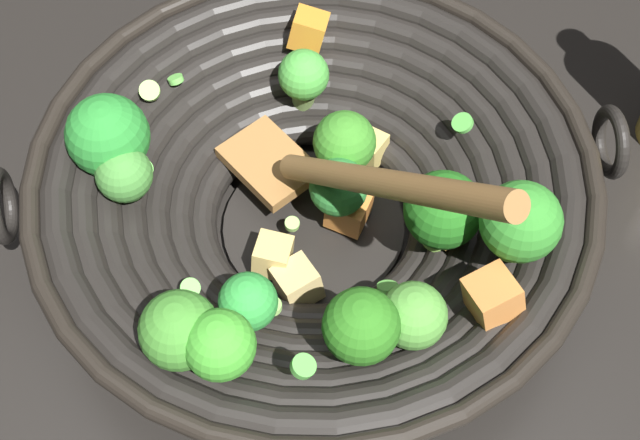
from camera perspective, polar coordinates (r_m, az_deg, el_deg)
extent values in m
plane|color=black|center=(0.69, -0.40, -0.75)|extent=(4.00, 4.00, 0.00)
cylinder|color=black|center=(0.69, -0.40, -0.53)|extent=(0.14, 0.14, 0.01)
torus|color=black|center=(0.68, -0.40, 0.07)|extent=(0.19, 0.19, 0.02)
torus|color=black|center=(0.67, -0.41, 0.46)|extent=(0.23, 0.23, 0.02)
torus|color=black|center=(0.66, -0.41, 0.86)|extent=(0.26, 0.26, 0.02)
torus|color=black|center=(0.66, -0.42, 1.26)|extent=(0.29, 0.29, 0.02)
torus|color=black|center=(0.65, -0.42, 1.68)|extent=(0.32, 0.32, 0.02)
torus|color=black|center=(0.64, -0.43, 2.10)|extent=(0.35, 0.35, 0.02)
torus|color=black|center=(0.64, -0.43, 2.53)|extent=(0.39, 0.39, 0.02)
torus|color=black|center=(0.63, -0.44, 2.98)|extent=(0.41, 0.41, 0.01)
torus|color=black|center=(0.65, -19.51, 0.84)|extent=(0.05, 0.01, 0.05)
torus|color=black|center=(0.68, 17.93, 4.71)|extent=(0.05, 0.01, 0.05)
cylinder|color=#6DAB53|center=(0.66, -11.96, 1.75)|extent=(0.02, 0.02, 0.01)
sphere|color=#458B39|center=(0.64, -12.31, 2.86)|extent=(0.04, 0.04, 0.04)
cylinder|color=#648E4E|center=(0.69, 1.51, 3.46)|extent=(0.03, 0.03, 0.02)
sphere|color=#398326|center=(0.66, 1.56, 4.96)|extent=(0.05, 0.05, 0.05)
cylinder|color=#66A054|center=(0.60, 5.71, -7.12)|extent=(0.02, 0.02, 0.02)
sphere|color=#52993B|center=(0.58, 5.92, -6.05)|extent=(0.04, 0.04, 0.04)
cylinder|color=#88AB59|center=(0.72, -0.65, 7.85)|extent=(0.03, 0.03, 0.02)
sphere|color=green|center=(0.70, -0.67, 9.21)|extent=(0.04, 0.04, 0.04)
cylinder|color=#5F9D42|center=(0.56, -6.13, -8.92)|extent=(0.02, 0.02, 0.02)
sphere|color=green|center=(0.54, -6.38, -7.88)|extent=(0.04, 0.04, 0.04)
cylinder|color=#598D44|center=(0.58, -8.52, -8.17)|extent=(0.03, 0.03, 0.02)
sphere|color=#3F862D|center=(0.55, -8.90, -6.92)|extent=(0.05, 0.05, 0.05)
cylinder|color=#6CA646|center=(0.68, -12.79, 3.66)|extent=(0.02, 0.02, 0.02)
sphere|color=#298830|center=(0.65, -13.30, 5.23)|extent=(0.06, 0.06, 0.06)
cylinder|color=#76AC3D|center=(0.63, 12.78, -1.23)|extent=(0.02, 0.02, 0.02)
sphere|color=green|center=(0.61, 13.21, -0.05)|extent=(0.04, 0.04, 0.04)
cylinder|color=#5F8C47|center=(0.60, -4.40, -6.36)|extent=(0.02, 0.02, 0.02)
sphere|color=green|center=(0.58, -4.58, -5.19)|extent=(0.04, 0.04, 0.04)
cylinder|color=#719B44|center=(0.58, 2.52, -7.99)|extent=(0.03, 0.03, 0.02)
sphere|color=#2B711C|center=(0.56, 2.63, -6.74)|extent=(0.05, 0.05, 0.05)
cylinder|color=#88B159|center=(0.67, 1.14, 1.00)|extent=(0.02, 0.02, 0.02)
sphere|color=#2F7F36|center=(0.65, 1.18, 2.19)|extent=(0.04, 0.04, 0.04)
cylinder|color=#75C247|center=(0.61, 12.09, -1.58)|extent=(0.03, 0.02, 0.02)
sphere|color=#32862B|center=(0.59, 12.61, -0.09)|extent=(0.05, 0.05, 0.05)
cylinder|color=#76A841|center=(0.65, 7.49, -0.89)|extent=(0.03, 0.03, 0.02)
sphere|color=#20651A|center=(0.62, 7.81, 0.64)|extent=(0.06, 0.06, 0.06)
cube|color=gold|center=(0.64, 8.14, 0.25)|extent=(0.04, 0.04, 0.04)
cube|color=#D6B665|center=(0.65, -3.01, -2.28)|extent=(0.03, 0.03, 0.03)
cube|color=tan|center=(0.64, -1.44, -4.00)|extent=(0.04, 0.04, 0.03)
cube|color=orange|center=(0.72, -0.73, 11.93)|extent=(0.03, 0.04, 0.03)
cube|color=orange|center=(0.67, 1.81, 0.94)|extent=(0.04, 0.04, 0.03)
cube|color=#DDC064|center=(0.70, 3.13, 4.57)|extent=(0.03, 0.03, 0.03)
cube|color=#D5813D|center=(0.59, 10.91, -4.84)|extent=(0.04, 0.04, 0.04)
cylinder|color=#99D166|center=(0.66, -1.78, -0.25)|extent=(0.01, 0.01, 0.01)
cylinder|color=#99D166|center=(0.65, -12.29, 2.05)|extent=(0.02, 0.02, 0.01)
cylinder|color=#6BC651|center=(0.61, -8.25, -4.30)|extent=(0.02, 0.02, 0.01)
cylinder|color=#6BC651|center=(0.61, 4.31, -4.27)|extent=(0.01, 0.02, 0.01)
cylinder|color=#99D166|center=(0.60, -3.11, -5.48)|extent=(0.02, 0.02, 0.01)
cylinder|color=#6BC651|center=(0.65, -11.17, 3.18)|extent=(0.02, 0.02, 0.01)
cylinder|color=#6BC651|center=(0.70, -9.12, 8.79)|extent=(0.02, 0.02, 0.01)
cylinder|color=#99D166|center=(0.69, -10.74, 8.05)|extent=(0.02, 0.02, 0.01)
cylinder|color=#56B247|center=(0.67, 9.02, 6.09)|extent=(0.02, 0.02, 0.01)
cylinder|color=#56B247|center=(0.54, -1.07, -9.25)|extent=(0.02, 0.02, 0.01)
cube|color=#9E6B38|center=(0.69, -3.24, 3.64)|extent=(0.09, 0.08, 0.01)
cylinder|color=olive|center=(0.55, 3.98, 2.36)|extent=(0.17, 0.13, 0.17)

